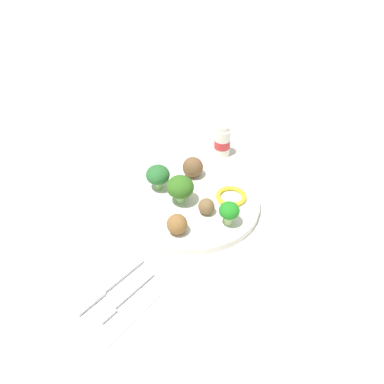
# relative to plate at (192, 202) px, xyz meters

# --- Properties ---
(ground_plane) EXTENTS (4.00, 4.00, 0.00)m
(ground_plane) POSITION_rel_plate_xyz_m (0.00, 0.00, -0.01)
(ground_plane) COLOR silver
(plate) EXTENTS (0.28, 0.28, 0.02)m
(plate) POSITION_rel_plate_xyz_m (0.00, 0.00, 0.00)
(plate) COLOR white
(plate) RESTS_ON ground_plane
(broccoli_floret_back_left) EXTENTS (0.06, 0.06, 0.06)m
(broccoli_floret_back_left) POSITION_rel_plate_xyz_m (0.02, -0.02, 0.05)
(broccoli_floret_back_left) COLOR #8CCE79
(broccoli_floret_back_left) RESTS_ON plate
(broccoli_floret_far_rim) EXTENTS (0.05, 0.05, 0.05)m
(broccoli_floret_far_rim) POSITION_rel_plate_xyz_m (0.01, -0.08, 0.04)
(broccoli_floret_far_rim) COLOR #9AD075
(broccoli_floret_far_rim) RESTS_ON plate
(broccoli_floret_mid_left) EXTENTS (0.04, 0.04, 0.05)m
(broccoli_floret_mid_left) POSITION_rel_plate_xyz_m (0.02, 0.10, 0.04)
(broccoli_floret_mid_left) COLOR #ACCE81
(broccoli_floret_mid_left) RESTS_ON plate
(meatball_mid_left) EXTENTS (0.05, 0.05, 0.05)m
(meatball_mid_left) POSITION_rel_plate_xyz_m (-0.07, -0.05, 0.03)
(meatball_mid_left) COLOR brown
(meatball_mid_left) RESTS_ON plate
(meatball_center) EXTENTS (0.04, 0.04, 0.04)m
(meatball_center) POSITION_rel_plate_xyz_m (0.09, 0.03, 0.03)
(meatball_center) COLOR brown
(meatball_center) RESTS_ON plate
(meatball_front_right) EXTENTS (0.03, 0.03, 0.03)m
(meatball_front_right) POSITION_rel_plate_xyz_m (0.02, 0.05, 0.02)
(meatball_front_right) COLOR brown
(meatball_front_right) RESTS_ON plate
(pepper_ring_mid_right) EXTENTS (0.08, 0.08, 0.01)m
(pepper_ring_mid_right) POSITION_rel_plate_xyz_m (-0.05, 0.06, 0.01)
(pepper_ring_mid_right) COLOR yellow
(pepper_ring_mid_right) RESTS_ON plate
(napkin) EXTENTS (0.17, 0.12, 0.01)m
(napkin) POSITION_rel_plate_xyz_m (0.25, 0.03, -0.01)
(napkin) COLOR white
(napkin) RESTS_ON ground_plane
(fork) EXTENTS (0.12, 0.02, 0.01)m
(fork) POSITION_rel_plate_xyz_m (0.26, 0.05, -0.00)
(fork) COLOR silver
(fork) RESTS_ON napkin
(knife) EXTENTS (0.15, 0.03, 0.01)m
(knife) POSITION_rel_plate_xyz_m (0.26, 0.01, -0.00)
(knife) COLOR silver
(knife) RESTS_ON napkin
(yogurt_bottle) EXTENTS (0.04, 0.04, 0.08)m
(yogurt_bottle) POSITION_rel_plate_xyz_m (-0.20, -0.05, 0.03)
(yogurt_bottle) COLOR white
(yogurt_bottle) RESTS_ON ground_plane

